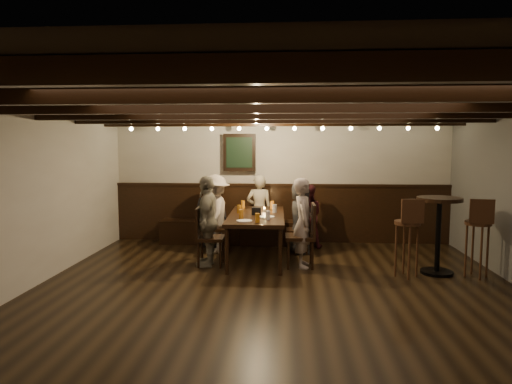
# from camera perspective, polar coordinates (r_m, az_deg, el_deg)

# --- Properties ---
(room) EXTENTS (7.00, 7.00, 7.00)m
(room) POSITION_cam_1_polar(r_m,az_deg,el_deg) (7.67, 0.82, -0.26)
(room) COLOR black
(room) RESTS_ON ground
(dining_table) EXTENTS (0.95, 2.03, 0.75)m
(dining_table) POSITION_cam_1_polar(r_m,az_deg,el_deg) (7.57, 0.07, -3.27)
(dining_table) COLOR black
(dining_table) RESTS_ON floor
(chair_left_near) EXTENTS (0.42, 0.42, 0.89)m
(chair_left_near) POSITION_cam_1_polar(r_m,az_deg,el_deg) (8.15, -4.86, -5.61)
(chair_left_near) COLOR black
(chair_left_near) RESTS_ON floor
(chair_left_far) EXTENTS (0.43, 0.43, 0.92)m
(chair_left_far) POSITION_cam_1_polar(r_m,az_deg,el_deg) (7.28, -5.81, -6.95)
(chair_left_far) COLOR black
(chair_left_far) RESTS_ON floor
(chair_right_near) EXTENTS (0.40, 0.40, 0.85)m
(chair_right_near) POSITION_cam_1_polar(r_m,az_deg,el_deg) (8.09, 5.33, -5.79)
(chair_right_near) COLOR black
(chair_right_near) RESTS_ON floor
(chair_right_far) EXTENTS (0.46, 0.46, 0.99)m
(chair_right_far) POSITION_cam_1_polar(r_m,az_deg,el_deg) (7.20, 5.68, -6.92)
(chair_right_far) COLOR black
(chair_right_far) RESTS_ON floor
(person_bench_left) EXTENTS (0.64, 0.42, 1.28)m
(person_bench_left) POSITION_cam_1_polar(r_m,az_deg,el_deg) (8.55, -5.69, -2.56)
(person_bench_left) COLOR black
(person_bench_left) RESTS_ON floor
(person_bench_centre) EXTENTS (0.49, 0.33, 1.34)m
(person_bench_centre) POSITION_cam_1_polar(r_m,az_deg,el_deg) (8.61, 0.40, -2.30)
(person_bench_centre) COLOR gray
(person_bench_centre) RESTS_ON floor
(person_bench_right) EXTENTS (0.58, 0.46, 1.17)m
(person_bench_right) POSITION_cam_1_polar(r_m,az_deg,el_deg) (8.48, 6.45, -3.01)
(person_bench_right) COLOR #501B22
(person_bench_right) RESTS_ON floor
(person_left_near) EXTENTS (0.53, 0.90, 1.38)m
(person_left_near) POSITION_cam_1_polar(r_m,az_deg,el_deg) (8.08, -5.11, -2.70)
(person_left_near) COLOR #A6998C
(person_left_near) RESTS_ON floor
(person_left_far) EXTENTS (0.37, 0.84, 1.43)m
(person_left_far) POSITION_cam_1_polar(r_m,az_deg,el_deg) (7.20, -6.09, -3.60)
(person_left_far) COLOR gray
(person_left_far) RESTS_ON floor
(person_right_near) EXTENTS (0.42, 0.63, 1.26)m
(person_right_near) POSITION_cam_1_polar(r_m,az_deg,el_deg) (8.02, 5.59, -3.19)
(person_right_near) COLOR #242527
(person_right_near) RESTS_ON floor
(person_right_far) EXTENTS (0.34, 0.51, 1.39)m
(person_right_far) POSITION_cam_1_polar(r_m,az_deg,el_deg) (7.13, 5.94, -3.84)
(person_right_far) COLOR #A09187
(person_right_far) RESTS_ON floor
(pint_a) EXTENTS (0.07, 0.07, 0.14)m
(pint_a) POSITION_cam_1_polar(r_m,az_deg,el_deg) (8.26, -1.64, -1.57)
(pint_a) COLOR #BF7219
(pint_a) RESTS_ON dining_table
(pint_b) EXTENTS (0.07, 0.07, 0.14)m
(pint_b) POSITION_cam_1_polar(r_m,az_deg,el_deg) (8.18, 2.03, -1.63)
(pint_b) COLOR #BF7219
(pint_b) RESTS_ON dining_table
(pint_c) EXTENTS (0.07, 0.07, 0.14)m
(pint_c) POSITION_cam_1_polar(r_m,az_deg,el_deg) (7.67, -2.14, -2.15)
(pint_c) COLOR #BF7219
(pint_c) RESTS_ON dining_table
(pint_d) EXTENTS (0.07, 0.07, 0.14)m
(pint_d) POSITION_cam_1_polar(r_m,az_deg,el_deg) (7.74, 2.36, -2.08)
(pint_d) COLOR silver
(pint_d) RESTS_ON dining_table
(pint_e) EXTENTS (0.07, 0.07, 0.14)m
(pint_e) POSITION_cam_1_polar(r_m,az_deg,el_deg) (7.12, -1.88, -2.79)
(pint_e) COLOR #BF7219
(pint_e) RESTS_ON dining_table
(pint_f) EXTENTS (0.07, 0.07, 0.14)m
(pint_f) POSITION_cam_1_polar(r_m,az_deg,el_deg) (7.00, 1.49, -2.94)
(pint_f) COLOR silver
(pint_f) RESTS_ON dining_table
(pint_g) EXTENTS (0.07, 0.07, 0.14)m
(pint_g) POSITION_cam_1_polar(r_m,az_deg,el_deg) (6.76, 0.17, -3.26)
(pint_g) COLOR #BF7219
(pint_g) RESTS_ON dining_table
(plate_near) EXTENTS (0.24, 0.24, 0.01)m
(plate_near) POSITION_cam_1_polar(r_m,az_deg,el_deg) (6.88, -1.46, -3.62)
(plate_near) COLOR white
(plate_near) RESTS_ON dining_table
(plate_far) EXTENTS (0.24, 0.24, 0.01)m
(plate_far) POSITION_cam_1_polar(r_m,az_deg,el_deg) (7.25, 1.38, -3.12)
(plate_far) COLOR white
(plate_far) RESTS_ON dining_table
(condiment_caddy) EXTENTS (0.15, 0.10, 0.12)m
(condiment_caddy) POSITION_cam_1_polar(r_m,az_deg,el_deg) (7.50, 0.05, -2.41)
(condiment_caddy) COLOR black
(condiment_caddy) RESTS_ON dining_table
(candle) EXTENTS (0.05, 0.05, 0.05)m
(candle) POSITION_cam_1_polar(r_m,az_deg,el_deg) (7.85, 1.05, -2.29)
(candle) COLOR beige
(candle) RESTS_ON dining_table
(high_top_table) EXTENTS (0.64, 0.64, 1.14)m
(high_top_table) POSITION_cam_1_polar(r_m,az_deg,el_deg) (7.21, 21.86, -3.71)
(high_top_table) COLOR black
(high_top_table) RESTS_ON floor
(bar_stool_left) EXTENTS (0.36, 0.39, 1.15)m
(bar_stool_left) POSITION_cam_1_polar(r_m,az_deg,el_deg) (6.94, 18.33, -6.63)
(bar_stool_left) COLOR #392012
(bar_stool_left) RESTS_ON floor
(bar_stool_right) EXTENTS (0.37, 0.39, 1.15)m
(bar_stool_right) POSITION_cam_1_polar(r_m,az_deg,el_deg) (7.29, 25.90, -6.33)
(bar_stool_right) COLOR #392012
(bar_stool_right) RESTS_ON floor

